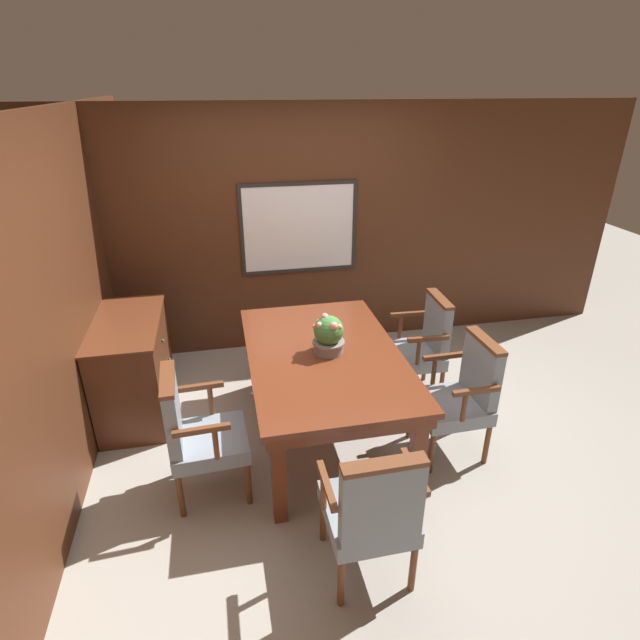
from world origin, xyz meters
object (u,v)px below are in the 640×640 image
object	(u,v)px
dining_table	(324,363)
chair_left_near	(196,431)
chair_right_near	(461,393)
sideboard_cabinet	(134,367)
chair_right_far	(421,344)
chair_head_near	(372,509)
potted_plant	(328,335)

from	to	relation	value
dining_table	chair_left_near	xyz separation A→B (m)	(-0.96, -0.43, -0.15)
chair_right_near	sideboard_cabinet	distance (m)	2.67
chair_right_far	chair_head_near	bearing A→B (deg)	-27.18
chair_right_near	potted_plant	distance (m)	1.08
chair_head_near	sideboard_cabinet	world-z (taller)	chair_head_near
dining_table	chair_right_near	size ratio (longest dim) A/B	1.90
chair_right_near	chair_head_near	bearing A→B (deg)	-47.55
dining_table	chair_right_far	xyz separation A→B (m)	(0.96, 0.40, -0.15)
chair_head_near	chair_right_far	bearing A→B (deg)	-120.21
chair_head_near	chair_right_near	bearing A→B (deg)	-136.93
chair_head_near	chair_right_far	world-z (taller)	same
potted_plant	chair_right_far	bearing A→B (deg)	23.50
chair_left_near	sideboard_cabinet	bearing A→B (deg)	23.20
dining_table	potted_plant	distance (m)	0.24
chair_left_near	chair_right_far	xyz separation A→B (m)	(1.92, 0.84, 0.00)
chair_right_far	sideboard_cabinet	xyz separation A→B (m)	(-2.46, 0.26, -0.09)
chair_head_near	potted_plant	world-z (taller)	potted_plant
chair_left_near	chair_right_far	bearing A→B (deg)	-69.46
chair_right_near	sideboard_cabinet	bearing A→B (deg)	-114.18
chair_left_near	sideboard_cabinet	xyz separation A→B (m)	(-0.54, 1.10, -0.09)
dining_table	chair_right_far	size ratio (longest dim) A/B	1.90
dining_table	chair_head_near	bearing A→B (deg)	-90.73
chair_right_far	sideboard_cabinet	size ratio (longest dim) A/B	0.87
dining_table	chair_right_far	bearing A→B (deg)	22.83
chair_right_far	chair_left_near	bearing A→B (deg)	-63.94
chair_head_near	potted_plant	bearing A→B (deg)	-92.70
chair_right_near	potted_plant	bearing A→B (deg)	-113.40
chair_right_near	chair_right_far	bearing A→B (deg)	178.92
chair_head_near	chair_right_far	size ratio (longest dim) A/B	1.00
chair_left_near	potted_plant	world-z (taller)	potted_plant
chair_right_near	potted_plant	xyz separation A→B (m)	(-0.93, 0.38, 0.39)
chair_left_near	chair_head_near	xyz separation A→B (m)	(0.94, -0.88, 0.00)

